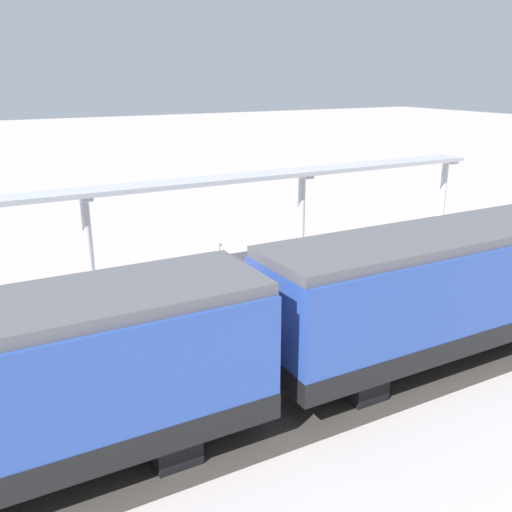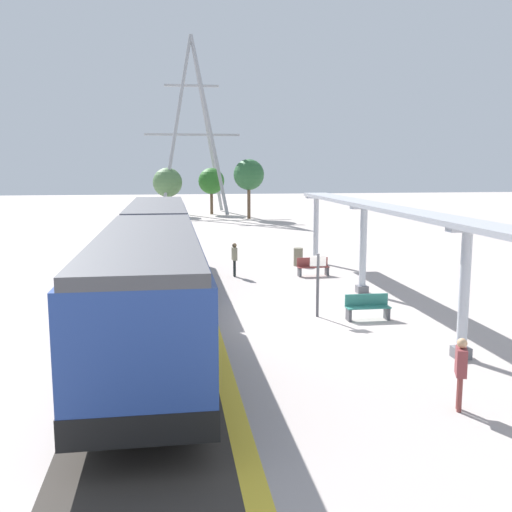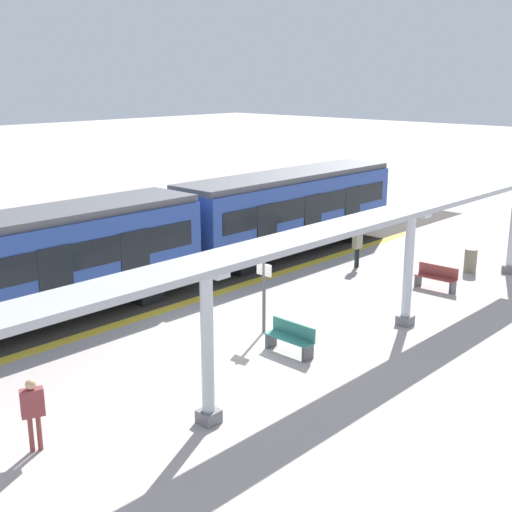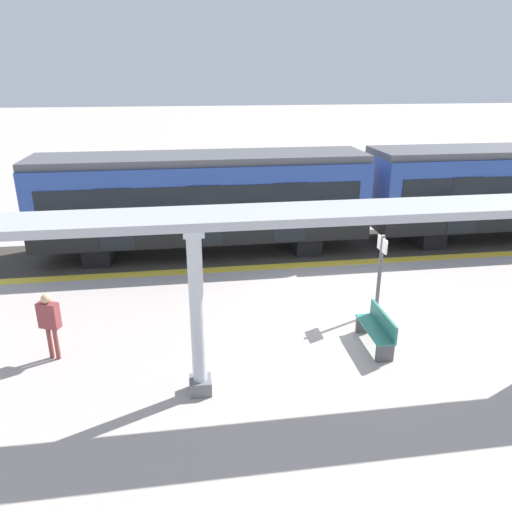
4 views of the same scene
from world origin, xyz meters
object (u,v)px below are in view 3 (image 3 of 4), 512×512
Objects in this scene: trash_bin at (470,261)px; canopy_pillar_third at (408,269)px; train_near_carriage at (33,267)px; train_far_carriage at (289,211)px; canopy_pillar_second at (207,347)px; platform_info_sign at (264,290)px; passenger_by_the_benches at (33,407)px; bench_near_end at (436,277)px; passenger_waiting_near_edge at (357,243)px; bench_mid_platform at (291,338)px.

canopy_pillar_third is at bearing -80.15° from trash_bin.
train_near_carriage is 1.00× the size of train_far_carriage.
platform_info_sign is at bearing 119.97° from canopy_pillar_second.
train_far_carriage is at bearing 112.85° from passenger_by_the_benches.
train_near_carriage is 16.17m from trash_bin.
canopy_pillar_third is at bearing 81.38° from passenger_by_the_benches.
bench_near_end is 3.75m from passenger_waiting_near_edge.
canopy_pillar_third is 11.57m from passenger_by_the_benches.
canopy_pillar_second and canopy_pillar_third have the same top height.
train_far_carriage is 7.44× the size of bench_near_end.
canopy_pillar_third reaches higher than platform_info_sign.
trash_bin is at bearing 99.85° from canopy_pillar_third.
bench_near_end is at bearing 89.29° from bench_mid_platform.
passenger_waiting_near_edge is (-4.78, 12.47, -0.81)m from canopy_pillar_second.
passenger_by_the_benches is (6.56, -3.69, -0.83)m from train_near_carriage.
train_far_carriage is at bearing 126.11° from platform_info_sign.
train_near_carriage reaches higher than platform_info_sign.
train_near_carriage is at bearing -142.11° from platform_info_sign.
platform_info_sign is 8.06m from passenger_by_the_benches.
canopy_pillar_third reaches higher than trash_bin.
canopy_pillar_second is 2.37× the size of bench_mid_platform.
platform_info_sign is (-1.58, 0.62, 0.89)m from bench_mid_platform.
train_near_carriage reaches higher than passenger_by_the_benches.
train_near_carriage is at bearing -90.00° from train_far_carriage.
train_near_carriage reaches higher than trash_bin.
bench_mid_platform is 0.94× the size of passenger_waiting_near_edge.
train_near_carriage is 7.57m from passenger_by_the_benches.
canopy_pillar_second is at bearing -74.13° from bench_mid_platform.
canopy_pillar_second reaches higher than passenger_waiting_near_edge.
passenger_by_the_benches reaches higher than bench_near_end.
trash_bin is 4.41m from passenger_waiting_near_edge.
canopy_pillar_second is at bearing -69.03° from passenger_waiting_near_edge.
train_near_carriage is 13.75m from bench_near_end.
platform_info_sign reaches higher than bench_mid_platform.
bench_mid_platform is 0.68× the size of platform_info_sign.
passenger_waiting_near_edge is at bearing 138.35° from canopy_pillar_third.
bench_near_end is 0.95× the size of passenger_by_the_benches.
canopy_pillar_second is at bearing -56.17° from train_far_carriage.
bench_mid_platform is at bearing -21.34° from platform_info_sign.
trash_bin reaches higher than bench_mid_platform.
trash_bin is 0.42× the size of platform_info_sign.
platform_info_sign is 1.38× the size of passenger_waiting_near_edge.
bench_near_end is (-1.09, 3.91, -1.36)m from canopy_pillar_third.
canopy_pillar_second reaches higher than bench_near_end.
train_far_carriage is 3.17× the size of canopy_pillar_second.
canopy_pillar_second is at bearing -90.00° from canopy_pillar_third.
canopy_pillar_second is 13.38m from passenger_waiting_near_edge.
platform_info_sign is at bearing 158.66° from bench_mid_platform.
canopy_pillar_third is 6.45m from passenger_waiting_near_edge.
passenger_by_the_benches is at bearing -29.35° from train_near_carriage.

